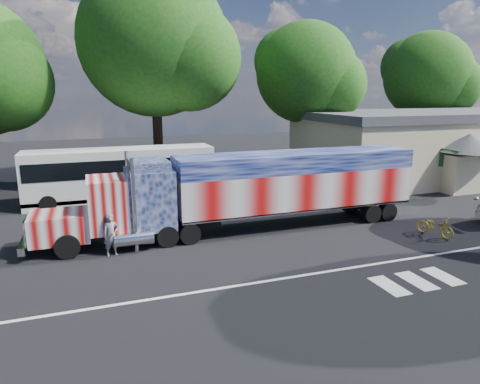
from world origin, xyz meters
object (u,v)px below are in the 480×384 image
object	(u,v)px
woman	(111,235)
bicycle	(435,226)
tree_far_ne	(429,76)
tree_ne_a	(308,74)
tree_n_mid	(157,42)
semi_truck	(253,189)
coach_bus	(122,174)

from	to	relation	value
woman	bicycle	world-z (taller)	woman
tree_far_ne	tree_ne_a	bearing A→B (deg)	-164.44
woman	tree_n_mid	size ratio (longest dim) A/B	0.12
semi_truck	tree_n_mid	bearing A→B (deg)	100.13
coach_bus	woman	size ratio (longest dim) A/B	6.32
semi_truck	woman	world-z (taller)	semi_truck
tree_ne_a	bicycle	bearing A→B (deg)	-95.98
tree_n_mid	tree_far_ne	distance (m)	28.42
semi_truck	tree_ne_a	distance (m)	16.72
tree_n_mid	tree_far_ne	xyz separation A→B (m)	(28.08, 4.02, -1.82)
bicycle	tree_ne_a	bearing A→B (deg)	66.07
coach_bus	woman	world-z (taller)	coach_bus
semi_truck	tree_n_mid	size ratio (longest dim) A/B	1.23
tree_far_ne	tree_ne_a	world-z (taller)	tree_far_ne
coach_bus	tree_n_mid	size ratio (longest dim) A/B	0.73
woman	tree_ne_a	size ratio (longest dim) A/B	0.15
coach_bus	tree_n_mid	distance (m)	10.21
bicycle	tree_n_mid	distance (m)	21.78
woman	tree_n_mid	xyz separation A→B (m)	(4.50, 14.21, 9.17)
semi_truck	bicycle	distance (m)	8.80
semi_truck	bicycle	bearing A→B (deg)	-26.31
coach_bus	tree_ne_a	world-z (taller)	tree_ne_a
bicycle	tree_n_mid	size ratio (longest dim) A/B	0.12
tree_far_ne	tree_ne_a	size ratio (longest dim) A/B	1.04
coach_bus	bicycle	xyz separation A→B (m)	(13.35, -11.91, -1.22)
tree_far_ne	tree_ne_a	distance (m)	16.93
semi_truck	bicycle	size ratio (longest dim) A/B	10.36
woman	bicycle	distance (m)	14.79
bicycle	tree_ne_a	distance (m)	18.02
semi_truck	coach_bus	distance (m)	9.83
woman	tree_far_ne	bearing A→B (deg)	19.11
tree_n_mid	tree_far_ne	world-z (taller)	tree_n_mid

